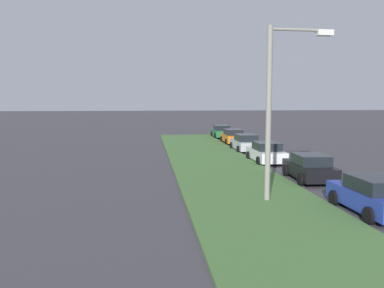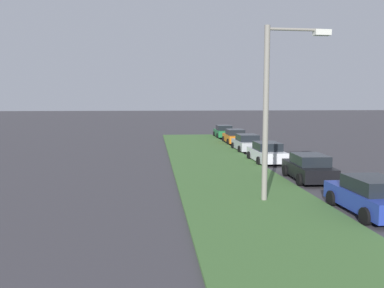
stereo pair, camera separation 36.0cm
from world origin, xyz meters
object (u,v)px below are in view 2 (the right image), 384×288
Objects in this scene: parked_car_black at (309,168)px; parked_car_green at (224,132)px; parked_car_white at (267,153)px; streetlight at (274,101)px; parked_car_orange at (235,137)px; parked_car_silver at (247,143)px; parked_car_blue at (370,196)px.

parked_car_green is (25.27, 0.34, 0.00)m from parked_car_black.
parked_car_white is 11.80m from streetlight.
parked_car_orange is 0.57× the size of streetlight.
parked_car_green is at bearing -1.25° from parked_car_silver.
parked_car_blue is 6.61m from parked_car_black.
parked_car_blue is at bearing -178.94° from parked_car_green.
parked_car_blue is at bearing -179.13° from parked_car_orange.
parked_car_green is (18.83, -0.21, 0.00)m from parked_car_white.
parked_car_white is at bearing 7.41° from parked_car_black.
parked_car_green is at bearing 3.30° from parked_car_black.
parked_car_blue is 0.58× the size of streetlight.
parked_car_white is at bearing 178.76° from parked_car_silver.
parked_car_blue and parked_car_green have the same top height.
streetlight is (-17.32, 2.87, 3.67)m from parked_car_silver.
parked_car_blue is 0.99× the size of parked_car_black.
parked_car_white and parked_car_silver have the same top height.
parked_car_blue is 1.00× the size of parked_car_white.
parked_car_black and parked_car_silver have the same top height.
parked_car_silver is (19.52, 0.38, 0.00)m from parked_car_blue.
parked_car_silver and parked_car_orange have the same top height.
parked_car_black is 1.01× the size of parked_car_white.
streetlight is (-4.41, 3.35, 3.67)m from parked_car_black.
parked_car_silver is at bearing 179.99° from parked_car_green.
parked_car_black and parked_car_white have the same top height.
parked_car_blue is at bearing -178.44° from parked_car_white.
streetlight is at bearing 145.29° from parked_car_black.
parked_car_blue is 1.00× the size of parked_car_silver.
parked_car_black is 1.01× the size of parked_car_orange.
parked_car_white is 12.43m from parked_car_orange.
streetlight is at bearing 54.90° from parked_car_blue.
parked_car_orange is (25.48, 0.23, 0.00)m from parked_car_blue.
parked_car_green is 0.58× the size of streetlight.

